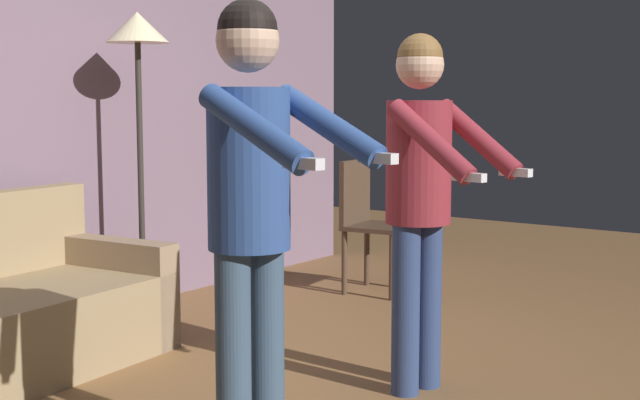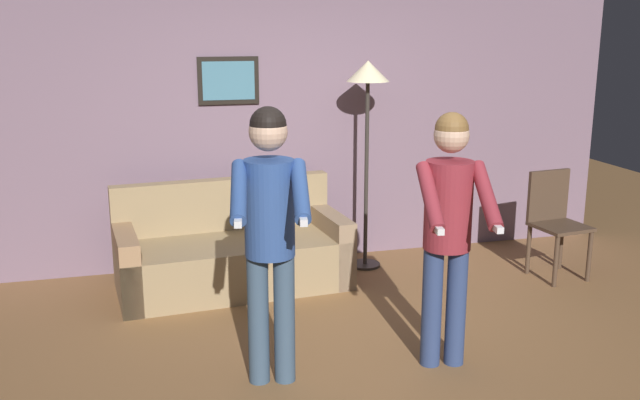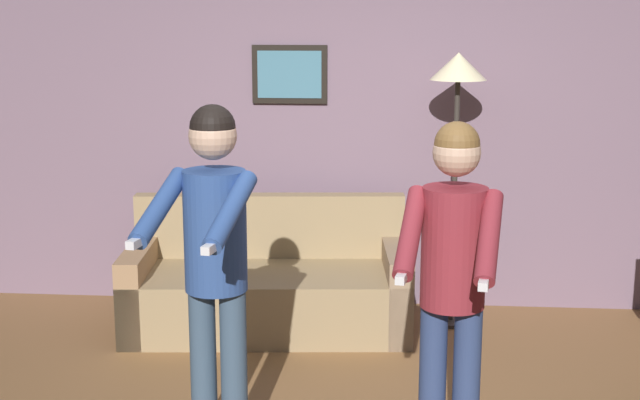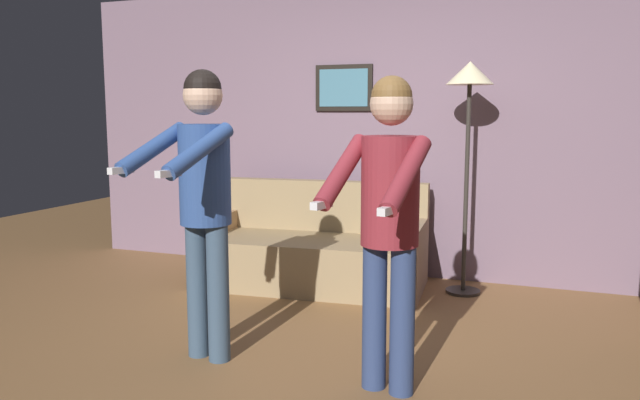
{
  "view_description": "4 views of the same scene",
  "coord_description": "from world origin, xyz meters",
  "px_view_note": "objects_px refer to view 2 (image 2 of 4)",
  "views": [
    {
      "loc": [
        -3.08,
        -2.25,
        1.37
      ],
      "look_at": [
        -0.15,
        -0.14,
        0.95
      ],
      "focal_mm": 50.0,
      "sensor_mm": 36.0,
      "label": 1
    },
    {
      "loc": [
        -1.41,
        -4.19,
        2.16
      ],
      "look_at": [
        -0.33,
        -0.17,
        1.14
      ],
      "focal_mm": 40.0,
      "sensor_mm": 36.0,
      "label": 2
    },
    {
      "loc": [
        0.19,
        -4.23,
        2.14
      ],
      "look_at": [
        -0.15,
        -0.09,
        1.25
      ],
      "focal_mm": 50.0,
      "sensor_mm": 36.0,
      "label": 3
    },
    {
      "loc": [
        1.24,
        -3.33,
        1.47
      ],
      "look_at": [
        0.05,
        -0.12,
        0.99
      ],
      "focal_mm": 35.0,
      "sensor_mm": 36.0,
      "label": 4
    }
  ],
  "objects_px": {
    "person_standing_left": "(270,221)",
    "person_standing_right": "(449,218)",
    "torchiere_lamp": "(368,92)",
    "dining_chair_distant": "(554,217)",
    "couch": "(232,255)"
  },
  "relations": [
    {
      "from": "dining_chair_distant",
      "to": "couch",
      "type": "bearing_deg",
      "value": 170.77
    },
    {
      "from": "couch",
      "to": "person_standing_right",
      "type": "relative_size",
      "value": 1.19
    },
    {
      "from": "person_standing_right",
      "to": "dining_chair_distant",
      "type": "height_order",
      "value": "person_standing_right"
    },
    {
      "from": "couch",
      "to": "dining_chair_distant",
      "type": "distance_m",
      "value": 2.83
    },
    {
      "from": "couch",
      "to": "torchiere_lamp",
      "type": "distance_m",
      "value": 1.83
    },
    {
      "from": "torchiere_lamp",
      "to": "person_standing_left",
      "type": "height_order",
      "value": "torchiere_lamp"
    },
    {
      "from": "torchiere_lamp",
      "to": "person_standing_right",
      "type": "relative_size",
      "value": 1.13
    },
    {
      "from": "person_standing_left",
      "to": "couch",
      "type": "bearing_deg",
      "value": 89.74
    },
    {
      "from": "torchiere_lamp",
      "to": "dining_chair_distant",
      "type": "relative_size",
      "value": 2.01
    },
    {
      "from": "person_standing_right",
      "to": "person_standing_left",
      "type": "bearing_deg",
      "value": 176.9
    },
    {
      "from": "torchiere_lamp",
      "to": "person_standing_left",
      "type": "bearing_deg",
      "value": -123.01
    },
    {
      "from": "torchiere_lamp",
      "to": "person_standing_right",
      "type": "xyz_separation_m",
      "value": [
        -0.14,
        -2.01,
        -0.61
      ]
    },
    {
      "from": "person_standing_left",
      "to": "dining_chair_distant",
      "type": "relative_size",
      "value": 1.85
    },
    {
      "from": "person_standing_left",
      "to": "person_standing_right",
      "type": "relative_size",
      "value": 1.04
    },
    {
      "from": "couch",
      "to": "torchiere_lamp",
      "type": "xyz_separation_m",
      "value": [
        1.26,
        0.19,
        1.32
      ]
    }
  ]
}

